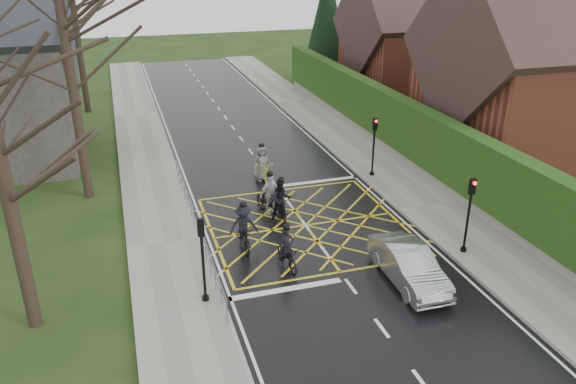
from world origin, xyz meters
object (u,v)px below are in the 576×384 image
cyclist_lead (262,168)px  car (409,265)px  cyclist_mid (244,231)px  cyclist_back (282,203)px  cyclist_rear (287,253)px  cyclist_front (270,198)px

cyclist_lead → car: bearing=-85.2°
cyclist_mid → cyclist_lead: cyclist_lead is taller
cyclist_mid → cyclist_lead: (2.48, 6.57, -0.03)m
cyclist_back → car: size_ratio=0.49×
cyclist_back → car: bearing=-59.0°
cyclist_rear → car: size_ratio=0.45×
cyclist_rear → cyclist_back: 4.08m
cyclist_back → car: 6.86m
cyclist_back → cyclist_lead: (0.32, 4.57, -0.06)m
cyclist_back → cyclist_mid: size_ratio=0.98×
cyclist_back → cyclist_mid: cyclist_back is taller
cyclist_back → cyclist_mid: 2.94m
cyclist_rear → cyclist_front: (0.63, 4.59, 0.19)m
cyclist_lead → cyclist_mid: bearing=-119.2°
cyclist_back → cyclist_front: (-0.34, 0.63, 0.01)m
cyclist_mid → cyclist_front: 3.20m
cyclist_front → car: 7.58m
cyclist_rear → cyclist_front: 4.64m
cyclist_front → cyclist_mid: bearing=-147.8°
cyclist_back → car: (2.89, -6.23, -0.07)m
cyclist_front → cyclist_lead: cyclist_front is taller
cyclist_front → cyclist_back: bearing=-85.2°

